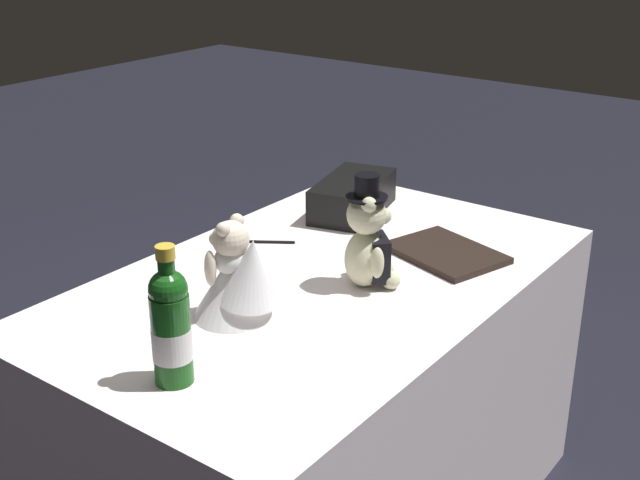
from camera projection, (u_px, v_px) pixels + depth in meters
reception_table at (320, 408)px, 2.27m from camera, size 1.45×0.88×0.78m
teddy_bear_groom at (369, 242)px, 2.03m from camera, size 0.14×0.14×0.29m
teddy_bear_bride at (238, 276)px, 1.88m from camera, size 0.19×0.23×0.24m
champagne_bottle at (171, 325)px, 1.62m from camera, size 0.08×0.08×0.29m
signing_pen at (273, 242)px, 2.32m from camera, size 0.08×0.12×0.01m
gift_case_black at (353, 196)px, 2.53m from camera, size 0.35×0.25×0.11m
guestbook at (446, 253)px, 2.23m from camera, size 0.29×0.34×0.02m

